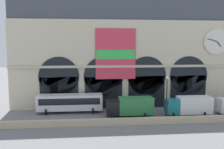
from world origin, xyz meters
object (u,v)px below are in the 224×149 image
Objects in this scene: box_truck_center at (130,106)px; box_truck_mideast at (189,105)px; bus_midwest at (70,102)px; street_lamp_quayside at (167,93)px.

box_truck_mideast is at bearing -1.86° from box_truck_center.
box_truck_center is at bearing -18.64° from bus_midwest.
street_lamp_quayside is at bearing -24.06° from bus_midwest.
street_lamp_quayside is at bearing -148.22° from box_truck_mideast.
box_truck_center is at bearing 178.14° from box_truck_mideast.
box_truck_mideast is at bearing 31.78° from street_lamp_quayside.
box_truck_center is 1.00× the size of box_truck_mideast.
street_lamp_quayside reaches higher than box_truck_mideast.
street_lamp_quayside is (4.89, -3.26, 2.71)m from box_truck_center.
box_truck_center is at bearing 146.30° from street_lamp_quayside.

